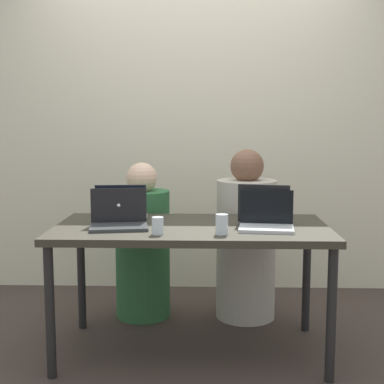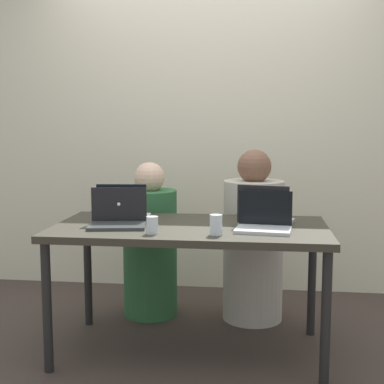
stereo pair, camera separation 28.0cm
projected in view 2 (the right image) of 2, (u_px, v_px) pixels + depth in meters
The scene contains 11 objects.
ground_plane at pixel (190, 351), 3.10m from camera, with size 12.00×12.00×0.00m, color #3E332D.
back_wall at pixel (211, 134), 4.21m from camera, with size 4.50×0.10×2.46m, color beige.
desk at pixel (190, 237), 3.02m from camera, with size 1.53×0.78×0.74m.
person_on_left at pixel (150, 248), 3.66m from camera, with size 0.45×0.45×1.06m.
person_on_right at pixel (253, 245), 3.57m from camera, with size 0.42×0.42×1.15m.
laptop_back_right at pixel (265, 216), 3.04m from camera, with size 0.33×0.30×0.23m.
laptop_back_left at pixel (124, 212), 3.17m from camera, with size 0.31×0.27×0.22m.
laptop_front_left at pixel (118, 218), 2.98m from camera, with size 0.34×0.27×0.21m.
laptop_front_right at pixel (264, 222), 2.87m from camera, with size 0.31×0.25×0.21m.
water_glass_right at pixel (216, 226), 2.75m from camera, with size 0.07×0.07×0.11m.
water_glass_left at pixel (152, 226), 2.78m from camera, with size 0.06×0.06×0.09m.
Camera 2 is at (0.37, -2.94, 1.31)m, focal length 50.00 mm.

